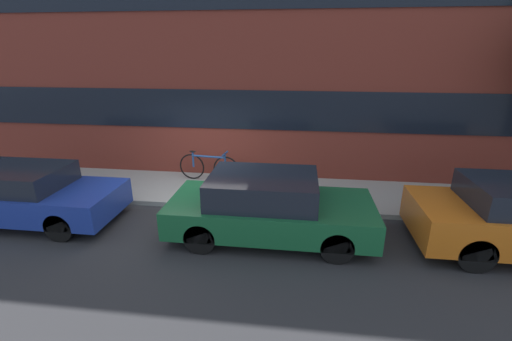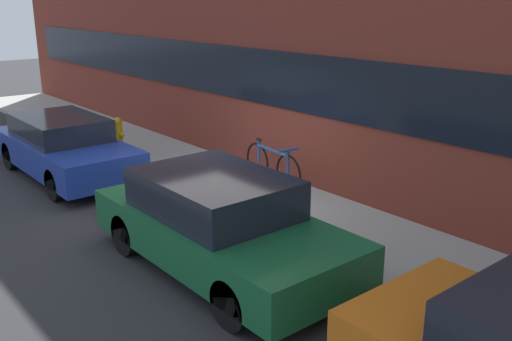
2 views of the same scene
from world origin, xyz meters
The scene contains 7 objects.
ground_plane centered at (0.00, 0.00, 0.00)m, with size 56.00×56.00×0.00m, color #2B2B2D.
sidewalk_strip centered at (0.00, 1.10, 0.06)m, with size 28.00×2.20×0.12m.
rowhouse_facade centered at (0.00, 2.65, 4.76)m, with size 28.00×1.02×9.50m.
parked_car_blue centered at (-3.51, -1.05, 0.64)m, with size 4.21×1.66×1.26m.
parked_car_green centered at (2.02, -1.05, 0.67)m, with size 4.13×1.79×1.34m.
fire_hydrant centered at (-4.32, 0.58, 0.53)m, with size 0.53×0.30×0.80m.
bicycle centered at (0.06, 1.62, 0.55)m, with size 1.79×0.44×0.86m.
Camera 1 is at (2.56, -7.38, 3.70)m, focal length 24.00 mm.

